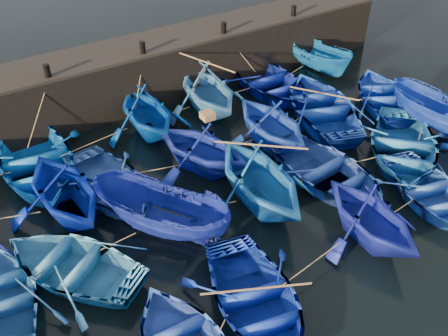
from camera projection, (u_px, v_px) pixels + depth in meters
ground at (277, 236)px, 16.11m from camera, size 120.00×120.00×0.00m
quay_wall at (138, 74)px, 22.38m from camera, size 26.00×2.50×2.50m
quay_top at (135, 47)px, 21.58m from camera, size 26.00×2.50×0.12m
bollard_1 at (47, 71)px, 19.10m from camera, size 0.24×0.24×0.50m
bollard_2 at (143, 47)px, 20.78m from camera, size 0.24×0.24×0.50m
bollard_3 at (224, 28)px, 22.46m from camera, size 0.24×0.24×0.50m
bollard_4 at (294, 11)px, 24.14m from camera, size 0.24×0.24×0.50m
boat_1 at (36, 163)px, 18.23m from camera, size 4.48×5.93×1.16m
boat_2 at (146, 111)px, 20.20m from camera, size 3.70×4.24×2.16m
boat_3 at (207, 88)px, 21.47m from camera, size 4.30×4.86×2.37m
boat_4 at (270, 82)px, 23.28m from camera, size 3.80×5.27×1.09m
boat_5 at (318, 57)px, 24.81m from camera, size 2.02×4.26×1.59m
boat_7 at (64, 188)px, 16.23m from camera, size 4.15×4.69×2.30m
boat_8 at (109, 184)px, 17.45m from camera, size 3.88×5.03×0.96m
boat_9 at (201, 146)px, 18.27m from camera, size 4.86×5.14×2.14m
boat_10 at (272, 122)px, 19.52m from camera, size 3.63×4.20×2.20m
boat_11 at (322, 106)px, 21.48m from camera, size 5.68×6.64×1.16m
boat_12 at (384, 95)px, 22.43m from camera, size 5.08×5.63×0.96m
boat_13 at (1, 297)px, 13.66m from camera, size 3.51×4.59×0.89m
boat_14 at (72, 264)px, 14.57m from camera, size 5.30×5.63×0.95m
boat_15 at (161, 214)px, 15.62m from camera, size 4.18×4.78×1.80m
boat_16 at (259, 176)px, 16.59m from camera, size 4.29×4.90×2.47m
boat_17 at (329, 173)px, 17.88m from camera, size 4.17×5.47×1.06m
boat_18 at (403, 147)px, 19.09m from camera, size 6.59×6.60×1.13m
boat_19 at (439, 114)px, 20.37m from camera, size 2.71×4.79×1.75m
boat_22 at (256, 301)px, 13.51m from camera, size 4.22×5.27×0.98m
boat_23 at (371, 215)px, 15.40m from camera, size 3.50×4.01×2.05m
boat_24 at (431, 192)px, 17.14m from camera, size 4.16×5.09×0.92m
wooden_crate at (207, 116)px, 17.66m from camera, size 0.44×0.44×0.26m
mooring_ropes at (200, 139)px, 18.94m from camera, size 18.43×11.91×2.10m
loose_oars at (263, 132)px, 17.71m from camera, size 10.51×11.91×1.55m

